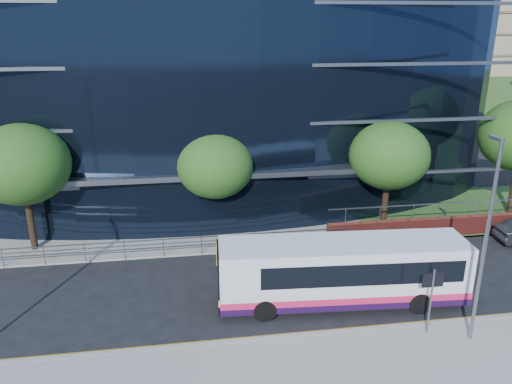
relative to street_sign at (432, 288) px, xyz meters
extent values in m
plane|color=black|center=(-4.50, 1.59, -2.15)|extent=(200.00, 200.00, 0.00)
cube|color=gray|center=(-4.50, 0.59, -2.07)|extent=(80.00, 0.25, 0.16)
cube|color=gold|center=(-4.50, 0.79, -2.14)|extent=(80.00, 0.08, 0.01)
cube|color=gold|center=(-4.50, 0.94, -2.14)|extent=(80.00, 0.08, 0.01)
cube|color=gray|center=(-10.50, 12.59, -2.10)|extent=(50.00, 8.00, 0.10)
cube|color=black|center=(-8.50, 25.59, 5.85)|extent=(38.00, 16.00, 16.00)
cube|color=#595E66|center=(-8.50, 11.09, 1.55)|extent=(22.00, 1.20, 0.30)
cube|color=slate|center=(-12.50, 8.59, -1.10)|extent=(24.00, 0.05, 0.05)
cube|color=slate|center=(-12.50, 8.59, -1.55)|extent=(24.00, 0.05, 0.05)
cylinder|color=slate|center=(-12.50, 8.59, -1.60)|extent=(0.04, 0.04, 1.10)
cube|color=#2D511E|center=(27.50, 57.59, -0.15)|extent=(60.00, 42.00, 4.00)
cylinder|color=slate|center=(0.00, -0.01, -0.60)|extent=(0.08, 0.08, 2.80)
cube|color=black|center=(0.00, 0.01, 0.35)|extent=(0.85, 0.06, 0.60)
cylinder|color=black|center=(-17.50, 10.59, -0.50)|extent=(0.36, 0.36, 3.30)
ellipsoid|color=#1E4A15|center=(-17.50, 10.59, 2.73)|extent=(4.95, 4.95, 4.21)
cylinder|color=black|center=(-7.50, 11.09, -0.72)|extent=(0.36, 0.36, 2.86)
ellipsoid|color=#1E4A15|center=(-7.50, 11.09, 2.08)|extent=(4.29, 4.29, 3.65)
cylinder|color=black|center=(2.50, 10.59, -0.61)|extent=(0.36, 0.36, 3.08)
ellipsoid|color=#1E4A15|center=(2.50, 10.59, 2.40)|extent=(4.62, 4.62, 3.93)
cylinder|color=black|center=(19.50, 41.59, -0.61)|extent=(0.36, 0.36, 3.08)
ellipsoid|color=#1E4A15|center=(19.50, 41.59, 2.40)|extent=(4.62, 4.62, 3.93)
cylinder|color=slate|center=(1.50, -0.61, 2.00)|extent=(0.14, 0.14, 8.00)
cube|color=slate|center=(1.50, -0.26, 5.90)|extent=(0.15, 0.70, 0.12)
cube|color=silver|center=(-2.61, 2.90, -0.52)|extent=(10.86, 3.15, 2.58)
cube|color=#240D38|center=(-2.61, 2.90, -1.66)|extent=(10.88, 3.20, 0.29)
cube|color=#DC2053|center=(-2.61, 2.90, -1.37)|extent=(10.88, 3.20, 0.29)
cube|color=black|center=(-2.03, 2.86, -0.15)|extent=(8.72, 3.06, 0.97)
cube|color=black|center=(-7.99, 3.26, -0.40)|extent=(0.22, 2.10, 1.51)
cube|color=black|center=(-8.00, 3.26, 0.50)|extent=(0.23, 2.00, 0.39)
cube|color=yellow|center=(-8.02, 3.50, 0.50)|extent=(0.11, 1.07, 0.21)
cube|color=black|center=(-7.99, 3.26, -1.71)|extent=(0.26, 2.34, 0.23)
cylinder|color=black|center=(-6.19, 2.03, -1.66)|extent=(0.99, 0.36, 0.97)
cylinder|color=black|center=(0.43, 1.59, -1.66)|extent=(0.99, 0.36, 0.97)
camera|label=1|loc=(-9.26, -15.72, 9.77)|focal=35.00mm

